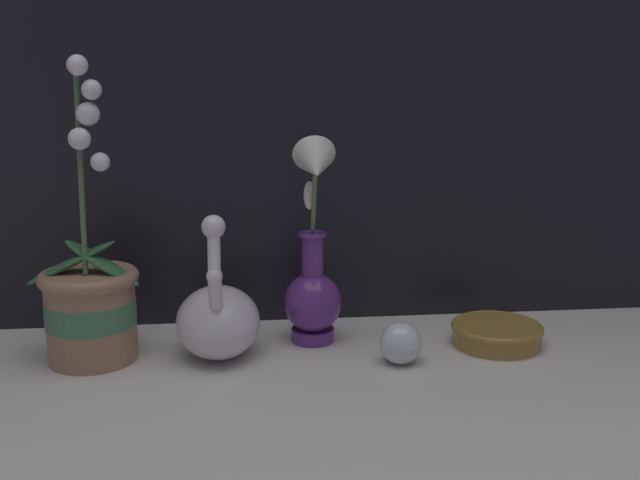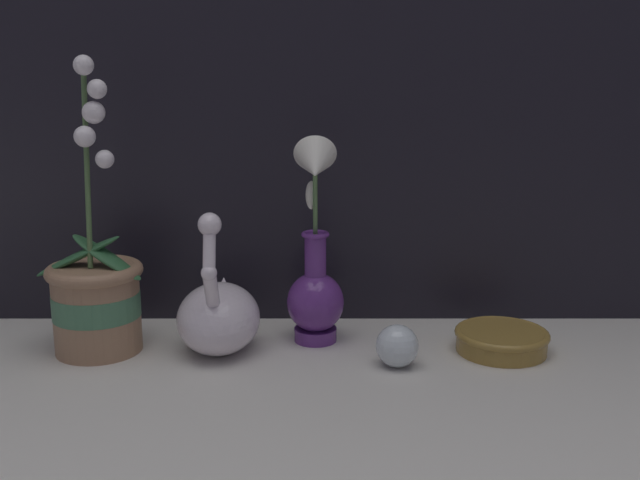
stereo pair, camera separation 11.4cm
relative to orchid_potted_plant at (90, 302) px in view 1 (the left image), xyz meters
name	(u,v)px [view 1 (the left image)]	position (x,y,z in m)	size (l,w,h in m)	color
ground_plane	(313,378)	(0.32, -0.11, -0.09)	(2.80, 2.80, 0.00)	beige
orchid_potted_plant	(90,302)	(0.00, 0.00, 0.00)	(0.17, 0.15, 0.45)	#9E7556
swan_figurine	(218,317)	(0.19, 0.00, -0.03)	(0.13, 0.19, 0.23)	white
blue_vase	(313,275)	(0.34, 0.03, 0.02)	(0.09, 0.14, 0.33)	#602D7F
glass_sphere	(400,343)	(0.46, -0.06, -0.06)	(0.06, 0.06, 0.06)	silver
amber_dish	(497,332)	(0.62, 0.00, -0.07)	(0.14, 0.14, 0.03)	olive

